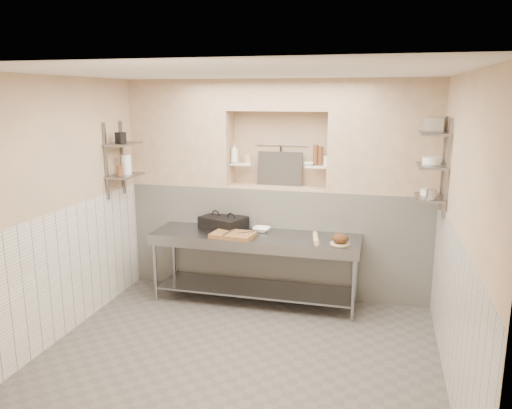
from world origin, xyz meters
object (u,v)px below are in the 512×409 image
(prep_table, at_px, (255,254))
(cutting_board, at_px, (233,235))
(bread_loaf, at_px, (340,238))
(bottle_soap, at_px, (235,154))
(panini_press, at_px, (223,222))
(rolling_pin, at_px, (316,239))
(bowl_alcove, at_px, (309,164))
(jug_left, at_px, (126,164))
(mixing_bowl, at_px, (261,229))

(prep_table, bearing_deg, cutting_board, -149.25)
(bread_loaf, relative_size, bottle_soap, 0.74)
(panini_press, xyz_separation_m, cutting_board, (0.24, -0.36, -0.05))
(panini_press, xyz_separation_m, rolling_pin, (1.25, -0.31, -0.04))
(rolling_pin, bearing_deg, bowl_alcove, 107.31)
(rolling_pin, relative_size, bread_loaf, 2.18)
(prep_table, distance_m, rolling_pin, 0.83)
(bread_loaf, xyz_separation_m, jug_left, (-2.73, 0.05, 0.76))
(bread_loaf, height_order, bowl_alcove, bowl_alcove)
(bowl_alcove, xyz_separation_m, jug_left, (-2.24, -0.63, 0.00))
(mixing_bowl, bearing_deg, bottle_soap, 142.09)
(panini_press, relative_size, bottle_soap, 2.53)
(bread_loaf, bearing_deg, prep_table, 172.52)
(cutting_board, xyz_separation_m, bread_loaf, (1.30, 0.00, 0.05))
(panini_press, height_order, jug_left, jug_left)
(bottle_soap, bearing_deg, panini_press, -103.72)
(mixing_bowl, bearing_deg, bowl_alcove, 35.73)
(cutting_board, relative_size, bread_loaf, 2.68)
(cutting_board, bearing_deg, bowl_alcove, 40.20)
(bottle_soap, distance_m, bowl_alcove, 0.99)
(mixing_bowl, distance_m, bowl_alcove, 1.04)
(cutting_board, relative_size, bowl_alcove, 3.87)
(bowl_alcove, bearing_deg, rolling_pin, -72.69)
(cutting_board, xyz_separation_m, rolling_pin, (1.01, 0.05, 0.01))
(jug_left, bearing_deg, bread_loaf, -1.09)
(bread_loaf, bearing_deg, jug_left, 178.91)
(prep_table, xyz_separation_m, bowl_alcove, (0.57, 0.54, 1.09))
(cutting_board, xyz_separation_m, mixing_bowl, (0.28, 0.30, 0.00))
(mixing_bowl, bearing_deg, rolling_pin, -19.39)
(cutting_board, height_order, bread_loaf, bread_loaf)
(bowl_alcove, distance_m, jug_left, 2.33)
(panini_press, distance_m, rolling_pin, 1.29)
(mixing_bowl, bearing_deg, cutting_board, -132.77)
(bread_loaf, relative_size, bowl_alcove, 1.44)
(mixing_bowl, relative_size, bread_loaf, 1.15)
(rolling_pin, distance_m, bottle_soap, 1.61)
(bottle_soap, height_order, jug_left, bottle_soap)
(cutting_board, height_order, bowl_alcove, bowl_alcove)
(rolling_pin, bearing_deg, prep_table, 173.15)
(bread_loaf, bearing_deg, mixing_bowl, 163.43)
(prep_table, bearing_deg, bowl_alcove, 43.50)
(bread_loaf, bearing_deg, bowl_alcove, 125.55)
(mixing_bowl, distance_m, bread_loaf, 1.06)
(bottle_soap, bearing_deg, cutting_board, -75.30)
(prep_table, relative_size, bread_loaf, 13.51)
(mixing_bowl, xyz_separation_m, bowl_alcove, (0.53, 0.38, 0.81))
(rolling_pin, distance_m, bowl_alcove, 1.04)
(prep_table, xyz_separation_m, jug_left, (-1.67, -0.09, 1.09))
(bread_loaf, distance_m, bowl_alcove, 1.13)
(bottle_soap, xyz_separation_m, jug_left, (-1.26, -0.60, -0.11))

